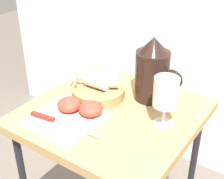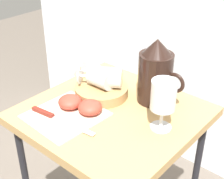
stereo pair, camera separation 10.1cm
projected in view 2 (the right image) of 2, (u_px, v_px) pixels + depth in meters
The scene contains 10 objects.
table at pixel (112, 128), 1.09m from camera, with size 0.53×0.51×0.67m.
linen_napkin at pixel (66, 115), 1.03m from camera, with size 0.21×0.22×0.00m, color beige.
basket_tray at pixel (102, 91), 1.13m from camera, with size 0.18×0.18×0.04m, color #AD8451.
pitcher at pixel (155, 77), 1.07m from camera, with size 0.17×0.11×0.22m.
wine_glass_upright at pixel (163, 98), 0.92m from camera, with size 0.07×0.07×0.16m.
wine_glass_tipped_near at pixel (108, 77), 1.11m from camera, with size 0.16×0.13×0.07m.
wine_glass_tipped_far at pixel (100, 77), 1.11m from camera, with size 0.15×0.07×0.07m.
apple_half_left at pixel (70, 102), 1.05m from camera, with size 0.08×0.08×0.04m, color #CC3D2D.
apple_half_right at pixel (90, 107), 1.03m from camera, with size 0.08×0.08×0.04m, color #CC3D2D.
knife at pixel (53, 117), 1.01m from camera, with size 0.24×0.05×0.01m.
Camera 2 is at (0.57, -0.66, 1.26)m, focal length 52.42 mm.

